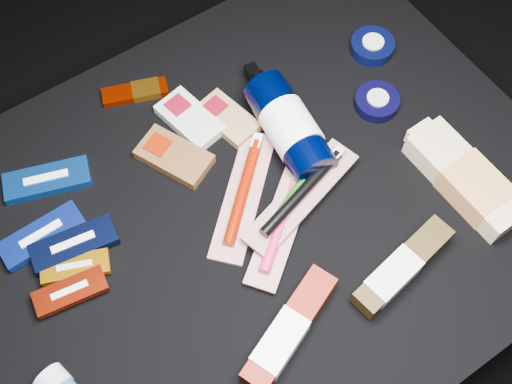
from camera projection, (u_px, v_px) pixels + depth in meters
ground at (253, 288)px, 1.38m from camera, size 3.00×3.00×0.00m
cloth_table at (252, 254)px, 1.20m from camera, size 0.98×0.78×0.40m
luna_bar_0 at (47, 180)px, 1.03m from camera, size 0.15×0.09×0.02m
luna_bar_1 at (42, 236)px, 0.99m from camera, size 0.13×0.05×0.02m
luna_bar_2 at (74, 244)px, 0.98m from camera, size 0.14×0.07×0.02m
luna_bar_3 at (75, 267)px, 0.96m from camera, size 0.11×0.07×0.01m
luna_bar_4 at (71, 292)px, 0.94m from camera, size 0.11×0.06×0.01m
clif_bar_0 at (172, 155)px, 1.05m from camera, size 0.11×0.14×0.02m
clif_bar_1 at (188, 117)px, 1.09m from camera, size 0.08×0.13×0.02m
clif_bar_2 at (226, 117)px, 1.09m from camera, size 0.08×0.12×0.02m
power_bar at (139, 91)px, 1.11m from camera, size 0.12×0.07×0.01m
lotion_bottle at (289, 127)px, 1.04m from camera, size 0.10×0.25×0.08m
cream_tin_upper at (372, 46)px, 1.15m from camera, size 0.08×0.08×0.02m
cream_tin_lower at (377, 102)px, 1.10m from camera, size 0.08×0.08×0.02m
bodywash_bottle at (466, 180)px, 1.02m from camera, size 0.08×0.22×0.05m
toothbrush_pack_0 at (244, 191)px, 1.02m from camera, size 0.21×0.20×0.03m
toothbrush_pack_1 at (282, 222)px, 0.99m from camera, size 0.21×0.17×0.02m
toothbrush_pack_2 at (298, 189)px, 1.01m from camera, size 0.20×0.12×0.02m
toothbrush_pack_3 at (303, 193)px, 1.00m from camera, size 0.24×0.11×0.03m
toothpaste_carton_red at (286, 334)px, 0.91m from camera, size 0.19×0.11×0.04m
toothpaste_carton_green at (399, 270)px, 0.95m from camera, size 0.19×0.07×0.04m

